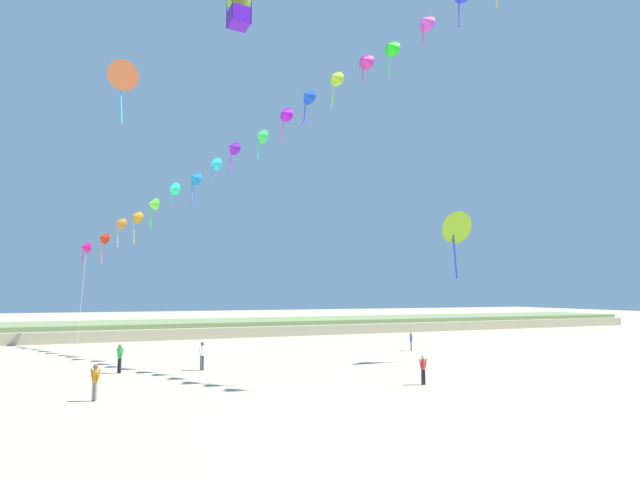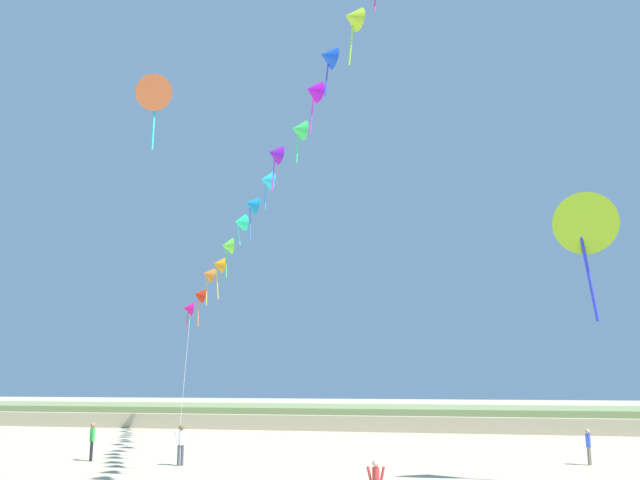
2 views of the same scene
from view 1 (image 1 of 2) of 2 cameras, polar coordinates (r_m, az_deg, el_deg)
name	(u,v)px [view 1 (image 1 of 2)]	position (r m, az deg, el deg)	size (l,w,h in m)	color
ground_plane	(379,410)	(21.91, 6.71, -18.78)	(240.00, 240.00, 0.00)	#C1B28E
dune_ridge	(212,327)	(60.96, -12.28, -9.73)	(120.00, 12.59, 1.61)	tan
person_near_left	(411,340)	(43.38, 10.37, -11.16)	(0.33, 0.52, 1.57)	#726656
person_near_right	(95,380)	(25.44, -24.31, -14.34)	(0.50, 0.42, 1.63)	gray
person_mid_center	(423,368)	(27.84, 11.70, -14.10)	(0.54, 0.21, 1.53)	black
person_far_left	(120,356)	(33.41, -21.91, -12.22)	(0.42, 0.55, 1.74)	black
person_far_right	(202,354)	(33.08, -13.31, -12.53)	(0.57, 0.40, 1.76)	#474C56
kite_banner_string	(257,133)	(38.96, -7.22, 12.07)	(26.07, 32.75, 25.39)	#E71582
large_kite_low_lead	(122,76)	(42.22, -21.69, 17.02)	(2.49, 1.73, 4.94)	orange
large_kite_mid_trail	(239,7)	(32.53, -9.24, 24.83)	(1.28, 1.28, 2.43)	#4E10C1
large_kite_high_solo	(454,226)	(37.45, 15.07, 1.52)	(2.49, 1.75, 5.04)	#96CB23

